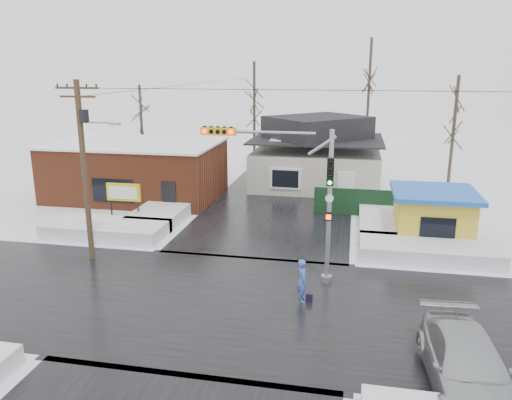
% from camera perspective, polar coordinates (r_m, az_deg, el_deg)
% --- Properties ---
extents(ground, '(120.00, 120.00, 0.00)m').
position_cam_1_polar(ground, '(21.35, -3.47, -11.69)').
color(ground, white).
rests_on(ground, ground).
extents(road_ns, '(10.00, 120.00, 0.02)m').
position_cam_1_polar(road_ns, '(21.34, -3.47, -11.66)').
color(road_ns, black).
rests_on(road_ns, ground).
extents(road_ew, '(120.00, 10.00, 0.02)m').
position_cam_1_polar(road_ew, '(21.34, -3.47, -11.66)').
color(road_ew, black).
rests_on(road_ew, ground).
extents(snowbank_nw, '(7.00, 3.00, 0.80)m').
position_cam_1_polar(snowbank_nw, '(30.41, -16.73, -3.20)').
color(snowbank_nw, white).
rests_on(snowbank_nw, ground).
extents(snowbank_ne, '(7.00, 3.00, 0.80)m').
position_cam_1_polar(snowbank_ne, '(27.34, 19.13, -5.47)').
color(snowbank_ne, white).
rests_on(snowbank_ne, ground).
extents(snowbank_nside_w, '(3.00, 8.00, 0.80)m').
position_cam_1_polar(snowbank_nside_w, '(33.94, -9.86, -0.88)').
color(snowbank_nside_w, white).
rests_on(snowbank_nside_w, ground).
extents(snowbank_nside_e, '(3.00, 8.00, 0.80)m').
position_cam_1_polar(snowbank_nside_e, '(31.85, 14.42, -2.21)').
color(snowbank_nside_e, white).
rests_on(snowbank_nside_e, ground).
extents(traffic_signal, '(6.05, 0.68, 7.00)m').
position_cam_1_polar(traffic_signal, '(22.11, 4.40, 1.80)').
color(traffic_signal, gray).
rests_on(traffic_signal, ground).
extents(utility_pole, '(3.15, 0.44, 9.00)m').
position_cam_1_polar(utility_pole, '(25.80, -18.98, 4.24)').
color(utility_pole, '#382619').
rests_on(utility_pole, ground).
extents(brick_building, '(12.20, 8.20, 4.12)m').
position_cam_1_polar(brick_building, '(38.66, -13.43, 3.44)').
color(brick_building, brown).
rests_on(brick_building, ground).
extents(marquee_sign, '(2.20, 0.21, 2.55)m').
position_cam_1_polar(marquee_sign, '(32.12, -14.90, 0.73)').
color(marquee_sign, black).
rests_on(marquee_sign, ground).
extents(house, '(10.40, 8.40, 5.76)m').
position_cam_1_polar(house, '(41.12, 6.96, 5.19)').
color(house, beige).
rests_on(house, ground).
extents(kiosk, '(4.60, 4.60, 2.88)m').
position_cam_1_polar(kiosk, '(29.91, 19.52, -1.61)').
color(kiosk, gold).
rests_on(kiosk, ground).
extents(fence, '(8.00, 0.12, 1.80)m').
position_cam_1_polar(fence, '(33.60, 13.46, -0.36)').
color(fence, black).
rests_on(fence, ground).
extents(tree_far_left, '(3.00, 3.00, 10.00)m').
position_cam_1_polar(tree_far_left, '(45.33, -0.20, 12.99)').
color(tree_far_left, '#332821').
rests_on(tree_far_left, ground).
extents(tree_far_mid, '(3.00, 3.00, 12.00)m').
position_cam_1_polar(tree_far_mid, '(46.43, 12.92, 14.64)').
color(tree_far_mid, '#332821').
rests_on(tree_far_mid, ground).
extents(tree_far_right, '(3.00, 3.00, 9.00)m').
position_cam_1_polar(tree_far_right, '(39.14, 21.94, 10.43)').
color(tree_far_right, '#332821').
rests_on(tree_far_right, ground).
extents(tree_far_west, '(3.00, 3.00, 8.00)m').
position_cam_1_polar(tree_far_west, '(46.56, -13.08, 10.71)').
color(tree_far_west, '#332821').
rests_on(tree_far_west, ground).
extents(pedestrian, '(0.60, 0.77, 1.85)m').
position_cam_1_polar(pedestrian, '(21.17, 5.34, -9.18)').
color(pedestrian, '#425DB9').
rests_on(pedestrian, ground).
extents(car, '(2.62, 5.79, 1.65)m').
position_cam_1_polar(car, '(17.13, 22.96, -17.06)').
color(car, '#A9ADB1').
rests_on(car, ground).
extents(shopping_bag, '(0.28, 0.13, 0.35)m').
position_cam_1_polar(shopping_bag, '(21.41, 6.10, -11.14)').
color(shopping_bag, black).
rests_on(shopping_bag, ground).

